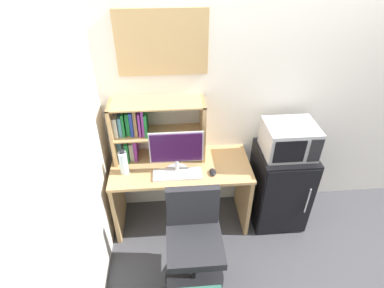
{
  "coord_description": "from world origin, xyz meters",
  "views": [
    {
      "loc": [
        -0.99,
        -2.48,
        2.51
      ],
      "look_at": [
        -0.82,
        -0.31,
        0.97
      ],
      "focal_mm": 29.12,
      "sensor_mm": 36.0,
      "label": 1
    }
  ],
  "objects_px": {
    "desk_chair": "(194,245)",
    "monitor": "(176,151)",
    "mini_fridge": "(279,186)",
    "wall_corkboard": "(162,43)",
    "microwave": "(289,139)",
    "computer_mouse": "(213,172)",
    "hutch_bookshelf": "(144,129)",
    "keyboard": "(178,174)",
    "water_bottle": "(124,163)"
  },
  "relations": [
    {
      "from": "keyboard",
      "to": "computer_mouse",
      "type": "relative_size",
      "value": 4.22
    },
    {
      "from": "monitor",
      "to": "water_bottle",
      "type": "bearing_deg",
      "value": 177.79
    },
    {
      "from": "keyboard",
      "to": "computer_mouse",
      "type": "bearing_deg",
      "value": 0.33
    },
    {
      "from": "hutch_bookshelf",
      "to": "mini_fridge",
      "type": "relative_size",
      "value": 1.0
    },
    {
      "from": "mini_fridge",
      "to": "wall_corkboard",
      "type": "distance_m",
      "value": 1.74
    },
    {
      "from": "mini_fridge",
      "to": "microwave",
      "type": "distance_m",
      "value": 0.55
    },
    {
      "from": "computer_mouse",
      "to": "monitor",
      "type": "bearing_deg",
      "value": 170.0
    },
    {
      "from": "computer_mouse",
      "to": "desk_chair",
      "type": "xyz_separation_m",
      "value": [
        -0.2,
        -0.49,
        -0.35
      ]
    },
    {
      "from": "mini_fridge",
      "to": "computer_mouse",
      "type": "bearing_deg",
      "value": -169.99
    },
    {
      "from": "monitor",
      "to": "water_bottle",
      "type": "distance_m",
      "value": 0.47
    },
    {
      "from": "mini_fridge",
      "to": "wall_corkboard",
      "type": "height_order",
      "value": "wall_corkboard"
    },
    {
      "from": "water_bottle",
      "to": "wall_corkboard",
      "type": "bearing_deg",
      "value": 41.09
    },
    {
      "from": "monitor",
      "to": "desk_chair",
      "type": "distance_m",
      "value": 0.79
    },
    {
      "from": "monitor",
      "to": "microwave",
      "type": "xyz_separation_m",
      "value": [
        1.0,
        0.07,
        0.02
      ]
    },
    {
      "from": "water_bottle",
      "to": "wall_corkboard",
      "type": "xyz_separation_m",
      "value": [
        0.38,
        0.33,
        0.91
      ]
    },
    {
      "from": "monitor",
      "to": "wall_corkboard",
      "type": "height_order",
      "value": "wall_corkboard"
    },
    {
      "from": "water_bottle",
      "to": "mini_fridge",
      "type": "distance_m",
      "value": 1.52
    },
    {
      "from": "monitor",
      "to": "wall_corkboard",
      "type": "xyz_separation_m",
      "value": [
        -0.08,
        0.35,
        0.8
      ]
    },
    {
      "from": "hutch_bookshelf",
      "to": "monitor",
      "type": "bearing_deg",
      "value": -41.51
    },
    {
      "from": "computer_mouse",
      "to": "water_bottle",
      "type": "relative_size",
      "value": 0.42
    },
    {
      "from": "computer_mouse",
      "to": "keyboard",
      "type": "bearing_deg",
      "value": -179.67
    },
    {
      "from": "microwave",
      "to": "mini_fridge",
      "type": "bearing_deg",
      "value": -90.05
    },
    {
      "from": "water_bottle",
      "to": "wall_corkboard",
      "type": "relative_size",
      "value": 0.32
    },
    {
      "from": "water_bottle",
      "to": "mini_fridge",
      "type": "height_order",
      "value": "water_bottle"
    },
    {
      "from": "microwave",
      "to": "desk_chair",
      "type": "bearing_deg",
      "value": -145.6
    },
    {
      "from": "computer_mouse",
      "to": "water_bottle",
      "type": "bearing_deg",
      "value": 174.62
    },
    {
      "from": "keyboard",
      "to": "mini_fridge",
      "type": "bearing_deg",
      "value": 7.05
    },
    {
      "from": "keyboard",
      "to": "water_bottle",
      "type": "distance_m",
      "value": 0.48
    },
    {
      "from": "hutch_bookshelf",
      "to": "wall_corkboard",
      "type": "distance_m",
      "value": 0.75
    },
    {
      "from": "hutch_bookshelf",
      "to": "mini_fridge",
      "type": "bearing_deg",
      "value": -7.83
    },
    {
      "from": "monitor",
      "to": "computer_mouse",
      "type": "relative_size",
      "value": 4.57
    },
    {
      "from": "mini_fridge",
      "to": "wall_corkboard",
      "type": "xyz_separation_m",
      "value": [
        -1.08,
        0.28,
        1.34
      ]
    },
    {
      "from": "keyboard",
      "to": "computer_mouse",
      "type": "xyz_separation_m",
      "value": [
        0.31,
        0.0,
        0.0
      ]
    },
    {
      "from": "microwave",
      "to": "desk_chair",
      "type": "xyz_separation_m",
      "value": [
        -0.89,
        -0.61,
        -0.57
      ]
    },
    {
      "from": "water_bottle",
      "to": "desk_chair",
      "type": "relative_size",
      "value": 0.27
    },
    {
      "from": "computer_mouse",
      "to": "mini_fridge",
      "type": "height_order",
      "value": "mini_fridge"
    },
    {
      "from": "water_bottle",
      "to": "hutch_bookshelf",
      "type": "bearing_deg",
      "value": 50.65
    },
    {
      "from": "hutch_bookshelf",
      "to": "wall_corkboard",
      "type": "height_order",
      "value": "wall_corkboard"
    },
    {
      "from": "computer_mouse",
      "to": "wall_corkboard",
      "type": "xyz_separation_m",
      "value": [
        -0.39,
        0.4,
        1.01
      ]
    },
    {
      "from": "mini_fridge",
      "to": "keyboard",
      "type": "bearing_deg",
      "value": -172.95
    },
    {
      "from": "monitor",
      "to": "mini_fridge",
      "type": "distance_m",
      "value": 1.14
    },
    {
      "from": "microwave",
      "to": "wall_corkboard",
      "type": "bearing_deg",
      "value": 165.46
    },
    {
      "from": "computer_mouse",
      "to": "water_bottle",
      "type": "distance_m",
      "value": 0.78
    },
    {
      "from": "keyboard",
      "to": "water_bottle",
      "type": "height_order",
      "value": "water_bottle"
    },
    {
      "from": "monitor",
      "to": "wall_corkboard",
      "type": "distance_m",
      "value": 0.88
    },
    {
      "from": "desk_chair",
      "to": "monitor",
      "type": "bearing_deg",
      "value": 101.03
    },
    {
      "from": "water_bottle",
      "to": "desk_chair",
      "type": "xyz_separation_m",
      "value": [
        0.56,
        -0.56,
        -0.44
      ]
    },
    {
      "from": "mini_fridge",
      "to": "water_bottle",
      "type": "bearing_deg",
      "value": -178.06
    },
    {
      "from": "mini_fridge",
      "to": "desk_chair",
      "type": "relative_size",
      "value": 0.94
    },
    {
      "from": "water_bottle",
      "to": "mini_fridge",
      "type": "xyz_separation_m",
      "value": [
        1.46,
        0.05,
        -0.42
      ]
    }
  ]
}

